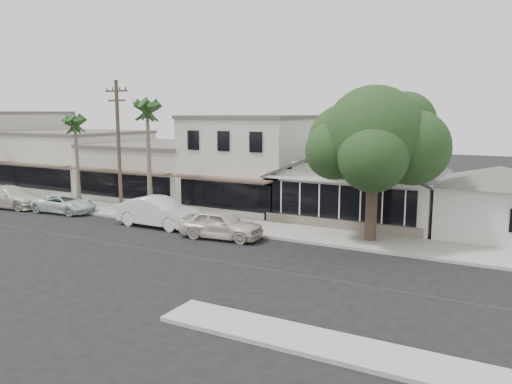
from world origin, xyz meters
The scene contains 17 objects.
ground centered at (0.00, 0.00, 0.00)m, with size 140.00×140.00×0.00m, color black.
sidewalk_north centered at (-8.00, 6.75, 0.07)m, with size 90.00×3.50×0.15m, color #9E9991.
sidewalk_south centered at (14.00, -5.80, 0.07)m, with size 20.00×1.80×0.15m, color #9E9991.
corner_shop centered at (5.00, 12.47, 2.62)m, with size 10.40×8.60×5.10m.
side_cottage centered at (13.20, 11.50, 1.50)m, with size 6.00×6.00×3.00m, color beige.
row_building_near centered at (-3.00, 13.50, 3.25)m, with size 8.00×10.00×6.50m, color beige.
row_building_midnear centered at (-12.00, 13.50, 2.10)m, with size 10.00×10.00×4.20m, color beige.
row_building_midfar centered at (-22.50, 13.50, 2.50)m, with size 11.00×10.00×5.00m, color beige.
row_building_far centered at (-33.50, 13.50, 3.40)m, with size 11.00×10.00×6.80m, color beige.
utility_pole centered at (-9.00, 5.20, 4.79)m, with size 1.80×0.24×9.00m.
car_0 centered at (-0.21, 3.73, 0.80)m, with size 1.90×4.72×1.61m, color beige.
car_1 centered at (-5.21, 4.38, 0.90)m, with size 1.91×5.49×1.81m, color white.
car_2 centered at (-13.72, 4.59, 0.64)m, with size 2.14×4.64×1.29m, color silver.
car_3 centered at (-18.72, 4.00, 0.80)m, with size 2.24×5.50×1.60m, color beige.
shade_tree centered at (7.28, 7.02, 5.50)m, with size 7.53×6.81×8.36m.
palm_east centered at (-7.22, 6.05, 7.03)m, with size 2.93×2.93×8.19m.
palm_mid centered at (-14.39, 6.51, 6.08)m, with size 2.89×2.89×7.11m.
Camera 1 is at (14.42, -19.08, 6.94)m, focal length 35.00 mm.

